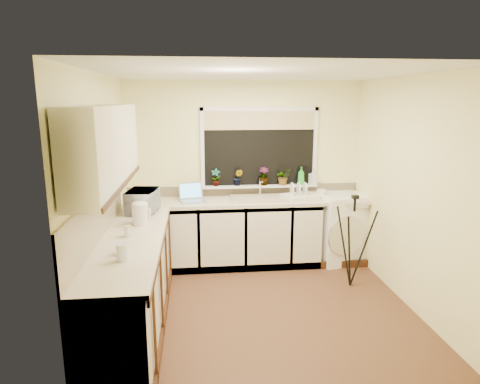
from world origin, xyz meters
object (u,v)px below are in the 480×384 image
Objects in this scene: steel_jar at (128,231)px; laptop at (192,196)px; tripod at (353,241)px; glass_jug at (122,252)px; plant_d at (283,177)px; plant_a at (216,177)px; plant_b at (238,177)px; kettle at (140,214)px; soap_bottle_green at (301,176)px; microwave at (143,201)px; cup_left at (122,249)px; plant_c at (264,176)px; washing_machine at (338,227)px; dish_rack at (300,197)px; soap_bottle_clear at (313,176)px; cup_back at (321,193)px.

laptop is at bearing 66.81° from steel_jar.
tripod is 2.75m from glass_jug.
tripod is 1.34m from plant_d.
plant_a is 0.30m from plant_b.
steel_jar is at bearing -99.60° from kettle.
kettle is 0.91× the size of soap_bottle_green.
laptop is 0.77× the size of microwave.
steel_jar is 1.15× the size of cup_left.
plant_c is at bearing -57.81° from microwave.
soap_bottle_green reaches higher than washing_machine.
steel_jar is (-0.05, 0.62, -0.02)m from glass_jug.
plant_b is (-0.80, 0.26, 0.23)m from dish_rack.
microwave is (-0.57, -0.50, 0.07)m from laptop.
laptop is 0.43m from plant_a.
cup_left is at bearing -172.87° from microwave.
soap_bottle_clear is (0.69, 0.00, -0.02)m from plant_c.
soap_bottle_clear is 2.21× the size of cup_left.
laptop is at bearing -172.70° from soap_bottle_green.
glass_jug is at bearing -155.45° from washing_machine.
soap_bottle_clear is (0.17, 0.02, -0.02)m from soap_bottle_green.
plant_d is (0.62, -0.01, -0.00)m from plant_b.
washing_machine is 0.88m from tripod.
steel_jar reaches higher than washing_machine.
dish_rack is 0.87m from plant_b.
cup_back is (2.29, 1.05, -0.06)m from kettle.
washing_machine is 6.54× the size of glass_jug.
soap_bottle_clear reaches higher than dish_rack.
microwave is (-2.00, -0.43, 0.10)m from dish_rack.
soap_bottle_clear reaches higher than microwave.
soap_bottle_green is at bearing 54.43° from dish_rack.
plant_b is 1.01× the size of plant_d.
plant_a is 1.35m from soap_bottle_clear.
microwave is 2.38m from cup_back.
steel_jar is 1.87m from plant_a.
laptop is 0.69m from plant_b.
plant_c is at bearing 55.63° from glass_jug.
soap_bottle_green reaches higher than cup_left.
microwave is at bearing 93.67° from kettle.
kettle is 2.38m from soap_bottle_green.
microwave reaches higher than washing_machine.
plant_b is 2.42m from cup_left.
laptop is 1.65× the size of kettle.
plant_d is 1.65× the size of cup_back.
cup_left is at bearing 100.31° from glass_jug.
tripod is at bearing -49.03° from plant_c.
kettle is 1.50m from plant_a.
kettle is at bearing -155.25° from cup_back.
laptop is at bearing 166.43° from washing_machine.
microwave is 1.71m from plant_c.
tripod is 5.37× the size of soap_bottle_clear.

